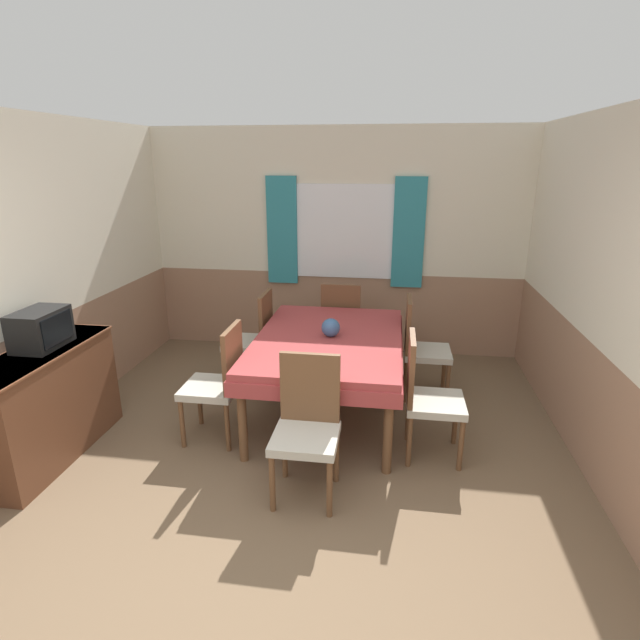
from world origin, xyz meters
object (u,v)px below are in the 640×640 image
object	(u,v)px
chair_left_far	(254,336)
chair_head_near	(307,423)
chair_right_near	(426,393)
chair_right_far	(420,345)
chair_head_window	(342,322)
vase	(331,328)
dining_table	(328,347)
sideboard	(46,404)
chair_left_near	(219,380)
tv	(41,329)

from	to	relation	value
chair_left_far	chair_head_near	bearing A→B (deg)	-153.19
chair_head_near	chair_right_near	xyz separation A→B (m)	(0.83, 0.58, 0.00)
chair_right_far	chair_left_far	world-z (taller)	same
chair_head_window	vase	distance (m)	1.14
chair_right_far	vase	world-z (taller)	chair_right_far
dining_table	chair_right_near	world-z (taller)	chair_right_near
chair_right_near	vase	distance (m)	1.02
chair_right_far	chair_left_far	size ratio (longest dim) A/B	1.00
vase	sideboard	bearing A→B (deg)	-154.74
chair_right_far	dining_table	bearing A→B (deg)	-57.30
chair_head_near	chair_head_window	bearing A→B (deg)	-90.00
chair_right_far	chair_head_near	distance (m)	1.84
chair_left_near	tv	world-z (taller)	tv
dining_table	chair_left_near	bearing A→B (deg)	-147.30
dining_table	chair_left_near	world-z (taller)	chair_left_near
dining_table	vase	size ratio (longest dim) A/B	11.31
tv	chair_head_window	bearing A→B (deg)	43.42
chair_head_near	chair_head_window	size ratio (longest dim) A/B	1.00
chair_right_near	chair_left_near	xyz separation A→B (m)	(-1.66, 0.00, 0.00)
chair_right_near	chair_left_far	world-z (taller)	same
chair_right_near	chair_left_near	world-z (taller)	same
dining_table	chair_left_near	size ratio (longest dim) A/B	1.88
dining_table	chair_head_near	world-z (taller)	chair_head_near
chair_head_near	chair_left_far	xyz separation A→B (m)	(-0.83, 1.64, 0.00)
chair_head_window	sideboard	distance (m)	2.94
chair_left_far	tv	distance (m)	1.94
vase	chair_head_near	bearing A→B (deg)	-90.92
chair_left_near	tv	xyz separation A→B (m)	(-1.26, -0.33, 0.49)
chair_left_far	chair_head_window	bearing A→B (deg)	-55.20
chair_right_far	sideboard	size ratio (longest dim) A/B	0.75
chair_right_near	tv	bearing A→B (deg)	-83.45
tv	vase	xyz separation A→B (m)	(2.10, 0.88, -0.18)
tv	vase	bearing A→B (deg)	22.59
chair_right_near	tv	world-z (taller)	tv
sideboard	tv	size ratio (longest dim) A/B	3.17
chair_right_far	vase	distance (m)	1.01
chair_right_far	sideboard	bearing A→B (deg)	-62.51
vase	chair_left_far	bearing A→B (deg)	148.28
chair_left_near	chair_head_window	distance (m)	1.84
chair_head_window	tv	world-z (taller)	tv
chair_head_near	vase	distance (m)	1.16
dining_table	chair_left_near	xyz separation A→B (m)	(-0.83, -0.53, -0.13)
dining_table	tv	distance (m)	2.29
dining_table	chair_right_near	size ratio (longest dim) A/B	1.88
chair_right_far	chair_head_window	world-z (taller)	same
tv	chair_right_far	bearing A→B (deg)	25.63
dining_table	sideboard	bearing A→B (deg)	-154.75
chair_left_far	tv	world-z (taller)	tv
dining_table	chair_right_far	distance (m)	0.99
chair_left_near	chair_left_far	distance (m)	1.06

